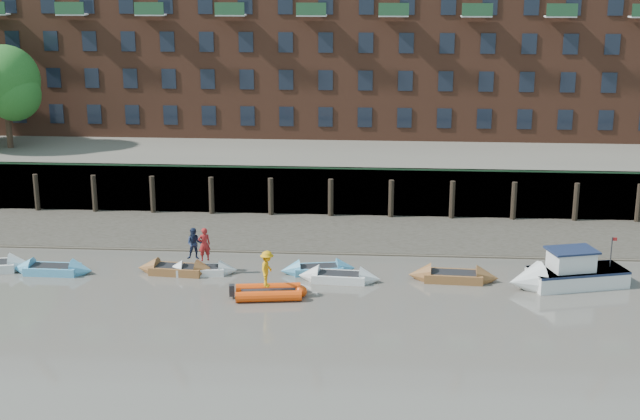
# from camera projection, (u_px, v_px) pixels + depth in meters

# --- Properties ---
(ground) EXTENTS (220.00, 220.00, 0.00)m
(ground) POSITION_uv_depth(u_px,v_px,m) (256.00, 354.00, 38.58)
(ground) COLOR #5E5950
(ground) RESTS_ON ground
(foreshore) EXTENTS (110.00, 8.00, 0.50)m
(foreshore) POSITION_uv_depth(u_px,v_px,m) (295.00, 233.00, 55.87)
(foreshore) COLOR #3D382F
(foreshore) RESTS_ON ground
(mud_band) EXTENTS (110.00, 1.60, 0.10)m
(mud_band) POSITION_uv_depth(u_px,v_px,m) (290.00, 250.00, 52.61)
(mud_band) COLOR #4C4336
(mud_band) RESTS_ON ground
(river_wall) EXTENTS (110.00, 1.23, 3.30)m
(river_wall) POSITION_uv_depth(u_px,v_px,m) (302.00, 191.00, 59.65)
(river_wall) COLOR #2D2A26
(river_wall) RESTS_ON ground
(bank_terrace) EXTENTS (110.00, 28.00, 3.20)m
(bank_terrace) POSITION_uv_depth(u_px,v_px,m) (316.00, 150.00, 72.74)
(bank_terrace) COLOR #5E594D
(bank_terrace) RESTS_ON ground
(apartment_terrace) EXTENTS (80.60, 15.56, 20.98)m
(apartment_terrace) POSITION_uv_depth(u_px,v_px,m) (317.00, 9.00, 70.68)
(apartment_terrace) COLOR brown
(apartment_terrace) RESTS_ON bank_terrace
(rowboat_1) EXTENTS (4.49, 1.39, 1.30)m
(rowboat_1) POSITION_uv_depth(u_px,v_px,m) (52.00, 269.00, 48.55)
(rowboat_1) COLOR #4D9CC3
(rowboat_1) RESTS_ON ground
(rowboat_2) EXTENTS (4.52, 1.67, 1.28)m
(rowboat_2) POSITION_uv_depth(u_px,v_px,m) (177.00, 270.00, 48.52)
(rowboat_2) COLOR brown
(rowboat_2) RESTS_ON ground
(rowboat_3) EXTENTS (4.08, 1.58, 1.15)m
(rowboat_3) POSITION_uv_depth(u_px,v_px,m) (201.00, 270.00, 48.47)
(rowboat_3) COLOR silver
(rowboat_3) RESTS_ON ground
(rowboat_4) EXTENTS (4.25, 1.95, 1.19)m
(rowboat_4) POSITION_uv_depth(u_px,v_px,m) (318.00, 269.00, 48.62)
(rowboat_4) COLOR #4D9CC3
(rowboat_4) RESTS_ON ground
(rowboat_5) EXTENTS (4.48, 1.59, 1.28)m
(rowboat_5) POSITION_uv_depth(u_px,v_px,m) (339.00, 277.00, 47.37)
(rowboat_5) COLOR silver
(rowboat_5) RESTS_ON ground
(rowboat_6) EXTENTS (4.85, 1.67, 1.38)m
(rowboat_6) POSITION_uv_depth(u_px,v_px,m) (453.00, 276.00, 47.42)
(rowboat_6) COLOR brown
(rowboat_6) RESTS_ON ground
(rib_tender) EXTENTS (3.71, 2.15, 0.63)m
(rib_tender) POSITION_uv_depth(u_px,v_px,m) (271.00, 292.00, 45.08)
(rib_tender) COLOR #E2410A
(rib_tender) RESTS_ON ground
(motor_launch) EXTENTS (6.61, 3.67, 2.59)m
(motor_launch) POSITION_uv_depth(u_px,v_px,m) (559.00, 275.00, 46.41)
(motor_launch) COLOR silver
(motor_launch) RESTS_ON ground
(person_rower_a) EXTENTS (0.80, 0.68, 1.86)m
(person_rower_a) POSITION_uv_depth(u_px,v_px,m) (204.00, 244.00, 48.04)
(person_rower_a) COLOR maroon
(person_rower_a) RESTS_ON rowboat_3
(person_rower_b) EXTENTS (0.91, 0.74, 1.75)m
(person_rower_b) POSITION_uv_depth(u_px,v_px,m) (194.00, 244.00, 48.32)
(person_rower_b) COLOR #19233F
(person_rower_b) RESTS_ON rowboat_3
(person_rib_crew) EXTENTS (0.84, 1.29, 1.88)m
(person_rib_crew) POSITION_uv_depth(u_px,v_px,m) (267.00, 269.00, 44.73)
(person_rib_crew) COLOR orange
(person_rib_crew) RESTS_ON rib_tender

